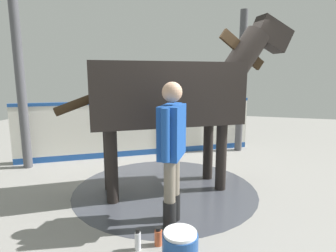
{
  "coord_description": "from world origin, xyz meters",
  "views": [
    {
      "loc": [
        1.03,
        -4.07,
        1.71
      ],
      "look_at": [
        0.05,
        -0.72,
        1.06
      ],
      "focal_mm": 29.86,
      "sensor_mm": 36.0,
      "label": 1
    }
  ],
  "objects_px": {
    "handler": "(172,145)",
    "wash_bucket": "(180,248)",
    "horse": "(174,92)",
    "bottle_spray": "(158,237)",
    "bottle_shampoo": "(138,240)"
  },
  "relations": [
    {
      "from": "wash_bucket",
      "to": "bottle_shampoo",
      "type": "relative_size",
      "value": 1.48
    },
    {
      "from": "horse",
      "to": "bottle_spray",
      "type": "relative_size",
      "value": 15.82
    },
    {
      "from": "horse",
      "to": "handler",
      "type": "bearing_deg",
      "value": -108.28
    },
    {
      "from": "wash_bucket",
      "to": "bottle_spray",
      "type": "bearing_deg",
      "value": 142.13
    },
    {
      "from": "wash_bucket",
      "to": "bottle_shampoo",
      "type": "bearing_deg",
      "value": 168.81
    },
    {
      "from": "handler",
      "to": "bottle_shampoo",
      "type": "height_order",
      "value": "handler"
    },
    {
      "from": "horse",
      "to": "bottle_shampoo",
      "type": "relative_size",
      "value": 13.9
    },
    {
      "from": "horse",
      "to": "bottle_spray",
      "type": "distance_m",
      "value": 2.01
    },
    {
      "from": "handler",
      "to": "horse",
      "type": "bearing_deg",
      "value": -77.79
    },
    {
      "from": "bottle_spray",
      "to": "handler",
      "type": "bearing_deg",
      "value": 87.32
    },
    {
      "from": "bottle_shampoo",
      "to": "bottle_spray",
      "type": "xyz_separation_m",
      "value": [
        0.17,
        0.13,
        -0.01
      ]
    },
    {
      "from": "wash_bucket",
      "to": "bottle_spray",
      "type": "xyz_separation_m",
      "value": [
        -0.28,
        0.22,
        -0.07
      ]
    },
    {
      "from": "wash_bucket",
      "to": "bottle_spray",
      "type": "height_order",
      "value": "wash_bucket"
    },
    {
      "from": "handler",
      "to": "wash_bucket",
      "type": "distance_m",
      "value": 1.05
    },
    {
      "from": "wash_bucket",
      "to": "bottle_shampoo",
      "type": "distance_m",
      "value": 0.46
    }
  ]
}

